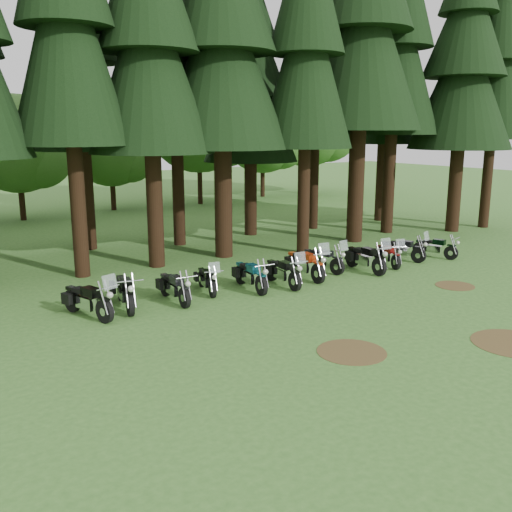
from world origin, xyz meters
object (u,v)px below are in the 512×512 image
(motorcycle_0, at_px, (88,301))
(motorcycle_4, at_px, (251,276))
(motorcycle_2, at_px, (174,288))
(motorcycle_7, at_px, (323,260))
(motorcycle_3, at_px, (207,280))
(motorcycle_5, at_px, (283,273))
(motorcycle_1, at_px, (125,293))
(motorcycle_10, at_px, (402,250))
(motorcycle_11, at_px, (435,248))
(motorcycle_9, at_px, (388,255))
(motorcycle_8, at_px, (366,259))
(motorcycle_6, at_px, (305,265))

(motorcycle_0, height_order, motorcycle_4, motorcycle_0)
(motorcycle_2, xyz_separation_m, motorcycle_7, (6.74, 0.37, 0.01))
(motorcycle_3, xyz_separation_m, motorcycle_5, (2.70, -0.82, 0.06))
(motorcycle_7, bearing_deg, motorcycle_4, -178.12)
(motorcycle_1, height_order, motorcycle_5, motorcycle_5)
(motorcycle_1, relative_size, motorcycle_2, 1.08)
(motorcycle_10, distance_m, motorcycle_11, 1.68)
(motorcycle_1, relative_size, motorcycle_5, 1.04)
(motorcycle_3, xyz_separation_m, motorcycle_9, (8.17, -0.78, 0.01))
(motorcycle_0, distance_m, motorcycle_5, 7.03)
(motorcycle_5, height_order, motorcycle_8, motorcycle_8)
(motorcycle_6, xyz_separation_m, motorcycle_11, (7.02, -0.44, -0.10))
(motorcycle_0, relative_size, motorcycle_7, 1.06)
(motorcycle_2, height_order, motorcycle_6, motorcycle_6)
(motorcycle_1, relative_size, motorcycle_4, 1.03)
(motorcycle_8, bearing_deg, motorcycle_9, 12.41)
(motorcycle_1, height_order, motorcycle_10, motorcycle_10)
(motorcycle_2, height_order, motorcycle_4, motorcycle_4)
(motorcycle_2, bearing_deg, motorcycle_8, -1.56)
(motorcycle_9, bearing_deg, motorcycle_7, -176.39)
(motorcycle_4, distance_m, motorcycle_10, 7.98)
(motorcycle_11, bearing_deg, motorcycle_8, 164.00)
(motorcycle_7, bearing_deg, motorcycle_8, -40.21)
(motorcycle_9, bearing_deg, motorcycle_5, -160.79)
(motorcycle_5, relative_size, motorcycle_8, 0.95)
(motorcycle_0, distance_m, motorcycle_4, 5.77)
(motorcycle_3, height_order, motorcycle_5, motorcycle_5)
(motorcycle_5, xyz_separation_m, motorcycle_11, (8.36, -0.07, -0.06))
(motorcycle_10, xyz_separation_m, motorcycle_11, (1.63, -0.43, -0.04))
(motorcycle_1, height_order, motorcycle_4, motorcycle_1)
(motorcycle_0, relative_size, motorcycle_11, 1.20)
(motorcycle_4, bearing_deg, motorcycle_6, 9.70)
(motorcycle_0, height_order, motorcycle_8, motorcycle_8)
(motorcycle_2, relative_size, motorcycle_4, 0.96)
(motorcycle_7, relative_size, motorcycle_9, 1.10)
(motorcycle_1, relative_size, motorcycle_9, 1.17)
(motorcycle_1, distance_m, motorcycle_8, 9.79)
(motorcycle_6, xyz_separation_m, motorcycle_8, (2.68, -0.51, -0.01))
(motorcycle_0, bearing_deg, motorcycle_1, -4.90)
(motorcycle_1, xyz_separation_m, motorcycle_2, (1.59, -0.28, -0.04))
(motorcycle_0, height_order, motorcycle_11, motorcycle_0)
(motorcycle_6, bearing_deg, motorcycle_9, 0.53)
(motorcycle_7, height_order, motorcycle_9, motorcycle_7)
(motorcycle_3, bearing_deg, motorcycle_9, 8.54)
(motorcycle_7, bearing_deg, motorcycle_9, -21.66)
(motorcycle_3, xyz_separation_m, motorcycle_4, (1.45, -0.56, 0.05))
(motorcycle_1, bearing_deg, motorcycle_4, 5.91)
(motorcycle_10, bearing_deg, motorcycle_3, 161.12)
(motorcycle_6, bearing_deg, motorcycle_7, 24.60)
(motorcycle_2, distance_m, motorcycle_7, 6.75)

